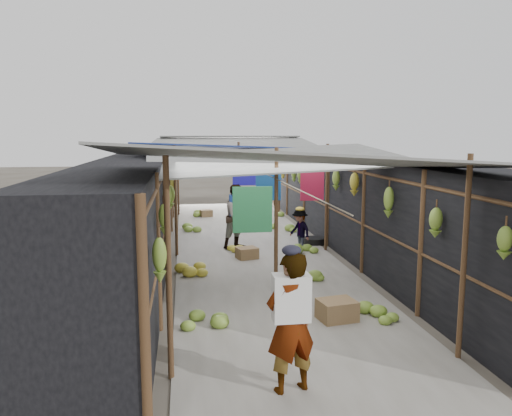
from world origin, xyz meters
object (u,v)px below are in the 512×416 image
black_basin (314,241)px  vendor_elderly (291,323)px  shopper_blue (238,217)px  vendor_seated (300,230)px  crate_near (247,253)px

black_basin → vendor_elderly: size_ratio=0.36×
shopper_blue → vendor_seated: size_ratio=1.56×
black_basin → vendor_elderly: bearing=-106.8°
shopper_blue → black_basin: bearing=-27.3°
shopper_blue → vendor_seated: shopper_blue is taller
vendor_elderly → shopper_blue: size_ratio=1.00×
crate_near → vendor_seated: (1.38, 0.63, 0.38)m
crate_near → vendor_elderly: bearing=-109.0°
crate_near → black_basin: size_ratio=0.80×
black_basin → shopper_blue: bearing=-175.0°
vendor_elderly → shopper_blue: shopper_blue is taller
crate_near → black_basin: bearing=18.0°
black_basin → shopper_blue: (-2.00, -0.18, 0.72)m
black_basin → vendor_seated: (-0.54, -0.67, 0.43)m
black_basin → shopper_blue: 2.13m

